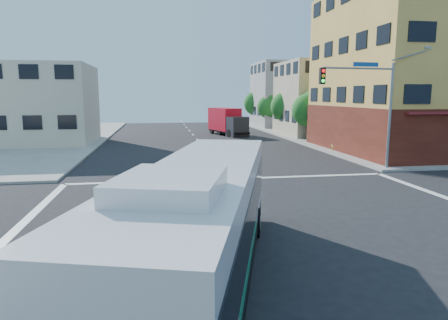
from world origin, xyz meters
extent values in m
plane|color=black|center=(0.00, 0.00, 0.00)|extent=(120.00, 120.00, 0.00)
cube|color=gold|center=(20.00, 18.50, 7.00)|extent=(18.00, 15.00, 14.00)
cube|color=maroon|center=(20.00, 18.50, 2.00)|extent=(18.09, 15.08, 4.00)
cube|color=#B6A88B|center=(17.00, 34.00, 4.50)|extent=(12.00, 10.00, 9.00)
cube|color=gray|center=(17.00, 48.00, 5.00)|extent=(12.00, 10.00, 10.00)
cube|color=beige|center=(-17.00, 30.00, 4.00)|extent=(12.00, 10.00, 8.00)
cylinder|color=gray|center=(10.80, 10.80, 3.50)|extent=(0.18, 0.18, 7.00)
cylinder|color=gray|center=(8.30, 10.55, 6.60)|extent=(5.01, 0.62, 0.12)
cube|color=black|center=(5.80, 10.30, 6.10)|extent=(0.32, 0.30, 1.00)
sphere|color=#FF0C0C|center=(5.80, 10.13, 6.40)|extent=(0.20, 0.20, 0.20)
sphere|color=yellow|center=(5.80, 10.13, 6.10)|extent=(0.20, 0.20, 0.20)
sphere|color=#19FF33|center=(5.80, 10.13, 5.80)|extent=(0.20, 0.20, 0.20)
cube|color=#14498F|center=(8.80, 10.60, 6.85)|extent=(1.80, 0.22, 0.28)
cube|color=gray|center=(13.30, 11.05, 8.00)|extent=(0.50, 0.22, 0.14)
cylinder|color=#382214|center=(11.80, 28.00, 0.96)|extent=(0.28, 0.28, 1.92)
sphere|color=#18571D|center=(11.80, 28.00, 3.37)|extent=(3.60, 3.60, 3.60)
sphere|color=#18571D|center=(12.20, 27.70, 4.27)|extent=(2.52, 2.52, 2.52)
cylinder|color=#382214|center=(11.80, 36.00, 1.00)|extent=(0.28, 0.28, 1.99)
sphere|color=#18571D|center=(11.80, 36.00, 3.51)|extent=(3.80, 3.80, 3.80)
sphere|color=#18571D|center=(12.20, 35.70, 4.46)|extent=(2.66, 2.66, 2.66)
cylinder|color=#382214|center=(11.80, 44.00, 0.94)|extent=(0.28, 0.28, 1.89)
sphere|color=#18571D|center=(11.80, 44.00, 3.25)|extent=(3.40, 3.40, 3.40)
sphere|color=#18571D|center=(12.20, 43.70, 4.10)|extent=(2.38, 2.38, 2.38)
cylinder|color=#382214|center=(11.80, 52.00, 1.01)|extent=(0.28, 0.28, 2.03)
sphere|color=#18571D|center=(11.80, 52.00, 3.63)|extent=(4.00, 4.00, 4.00)
sphere|color=#18571D|center=(12.20, 51.70, 4.63)|extent=(2.80, 2.80, 2.80)
cube|color=black|center=(-3.15, -3.66, 0.55)|extent=(5.89, 12.17, 0.45)
cube|color=silver|center=(-3.15, -3.66, 1.76)|extent=(5.87, 12.14, 2.83)
cube|color=black|center=(-3.15, -3.66, 1.94)|extent=(5.81, 11.82, 1.24)
cube|color=black|center=(-1.45, 1.99, 1.84)|extent=(2.25, 0.73, 1.34)
cube|color=#E5590C|center=(-1.44, 2.02, 2.83)|extent=(1.83, 0.60, 0.28)
cube|color=silver|center=(-3.15, -3.66, 3.12)|extent=(5.75, 11.90, 0.12)
cube|color=silver|center=(-4.01, -6.52, 3.36)|extent=(2.33, 2.60, 0.36)
cube|color=#0F6D46|center=(-4.52, -3.77, 1.04)|extent=(1.60, 5.24, 0.28)
cube|color=#0F6D46|center=(-2.07, -4.51, 1.04)|extent=(1.60, 5.24, 0.28)
cylinder|color=black|center=(-3.19, 0.33, 0.52)|extent=(0.58, 1.08, 1.03)
cylinder|color=#99999E|center=(-3.32, 0.37, 0.52)|extent=(0.19, 0.51, 0.52)
cylinder|color=black|center=(-0.92, -0.35, 0.52)|extent=(0.58, 1.08, 1.03)
cylinder|color=#99999E|center=(-0.78, -0.39, 0.52)|extent=(0.19, 0.51, 0.52)
cube|color=#232227|center=(5.01, 33.31, 1.21)|extent=(2.64, 2.57, 2.41)
cube|color=black|center=(5.26, 32.46, 1.58)|extent=(1.89, 0.64, 0.93)
cube|color=red|center=(3.98, 36.68, 1.95)|extent=(3.64, 5.62, 2.78)
cube|color=black|center=(4.31, 35.62, 0.51)|extent=(4.11, 7.70, 0.28)
cylinder|color=black|center=(4.02, 33.20, 0.46)|extent=(0.52, 0.96, 0.93)
cylinder|color=black|center=(5.89, 33.77, 0.46)|extent=(0.52, 0.96, 0.93)
cylinder|color=black|center=(3.24, 35.78, 0.46)|extent=(0.52, 0.96, 0.93)
cylinder|color=black|center=(5.10, 36.34, 0.46)|extent=(0.52, 0.96, 0.93)
cylinder|color=black|center=(2.56, 38.00, 0.46)|extent=(0.52, 0.96, 0.93)
cylinder|color=black|center=(4.43, 38.56, 0.46)|extent=(0.52, 0.96, 0.93)
imported|color=#DDC15E|center=(12.05, 21.24, 0.70)|extent=(2.51, 4.37, 1.40)
camera|label=1|loc=(-4.16, -13.43, 4.91)|focal=32.00mm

